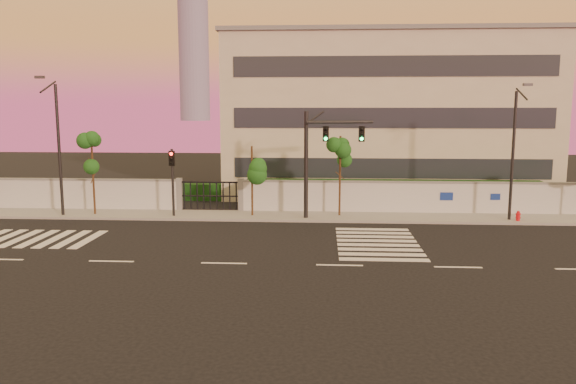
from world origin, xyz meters
TOP-DOWN VIEW (x-y plane):
  - ground at (0.00, 0.00)m, footprint 120.00×120.00m
  - sidewalk at (0.00, 10.50)m, footprint 60.00×3.00m
  - perimeter_wall at (0.10, 12.00)m, footprint 60.00×0.36m
  - hedge_row at (1.17, 14.74)m, footprint 41.00×4.25m
  - institutional_building at (9.00, 21.99)m, footprint 24.40×12.40m
  - distant_skyscraper at (-65.00, 280.00)m, footprint 16.00×16.00m
  - road_markings at (-1.58, 3.76)m, footprint 57.00×7.62m
  - street_tree_c at (-9.88, 10.17)m, footprint 1.52×1.21m
  - street_tree_d at (-0.03, 10.35)m, footprint 1.53×1.21m
  - street_tree_e at (5.32, 10.66)m, footprint 1.59×1.26m
  - traffic_signal_main at (4.07, 9.75)m, footprint 4.07×1.08m
  - traffic_signal_secondary at (-4.85, 9.87)m, footprint 0.33×0.33m
  - streetlight_west at (-11.75, 9.56)m, footprint 0.51×2.04m
  - streetlight_east at (15.28, 9.76)m, footprint 0.48×1.92m
  - fire_hydrant at (15.67, 9.56)m, footprint 0.29×0.28m

SIDE VIEW (x-z plane):
  - ground at x=0.00m, z-range 0.00..0.00m
  - road_markings at x=-1.58m, z-range 0.00..0.02m
  - sidewalk at x=0.00m, z-range 0.00..0.15m
  - fire_hydrant at x=15.67m, z-range 0.00..0.74m
  - hedge_row at x=1.17m, z-range -0.08..1.72m
  - perimeter_wall at x=0.10m, z-range -0.03..2.17m
  - traffic_signal_secondary at x=-4.85m, z-range 0.57..4.80m
  - street_tree_d at x=-0.03m, z-range 1.04..5.44m
  - street_tree_e at x=5.32m, z-range 1.18..6.19m
  - street_tree_c at x=-9.88m, z-range 1.23..6.46m
  - traffic_signal_main at x=4.07m, z-range 0.86..7.34m
  - streetlight_east at x=15.28m, z-range 0.32..8.32m
  - streetlight_west at x=-11.75m, z-range 0.34..8.82m
  - institutional_building at x=9.00m, z-range 0.03..12.28m
  - distant_skyscraper at x=-65.00m, z-range 2.98..120.98m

